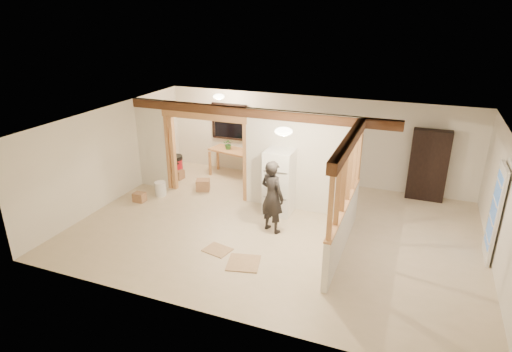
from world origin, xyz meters
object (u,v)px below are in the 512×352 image
at_px(bookshelf, 428,165).
at_px(refrigerator, 279,182).
at_px(woman, 272,197).
at_px(work_table, 231,162).
at_px(shop_vac, 175,166).

bearing_deg(bookshelf, refrigerator, -146.68).
relative_size(woman, bookshelf, 0.89).
xyz_separation_m(work_table, bookshelf, (5.54, 0.26, 0.54)).
bearing_deg(refrigerator, work_table, 138.23).
relative_size(work_table, bookshelf, 0.68).
bearing_deg(work_table, shop_vac, -142.29).
bearing_deg(woman, refrigerator, -58.60).
relative_size(woman, shop_vac, 2.57).
xyz_separation_m(work_table, shop_vac, (-1.52, -0.73, -0.08)).
bearing_deg(shop_vac, woman, -29.32).
height_order(work_table, shop_vac, work_table).
bearing_deg(woman, work_table, -28.83).
distance_m(work_table, bookshelf, 5.57).
height_order(work_table, bookshelf, bookshelf).
bearing_deg(bookshelf, woman, -135.42).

